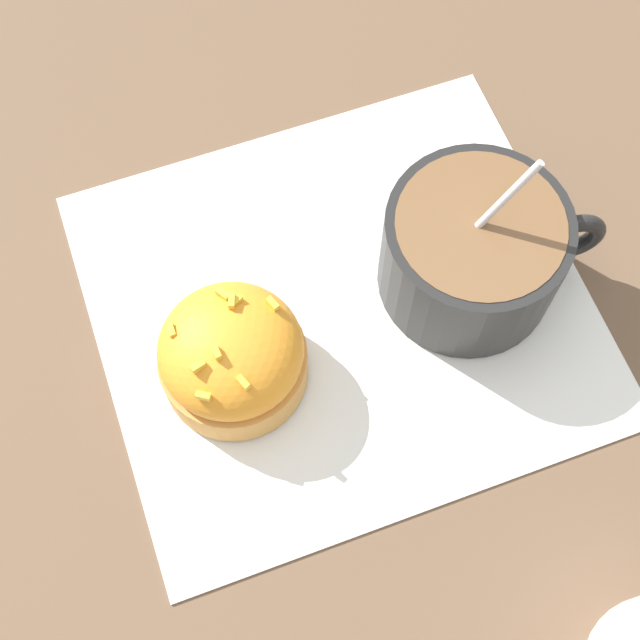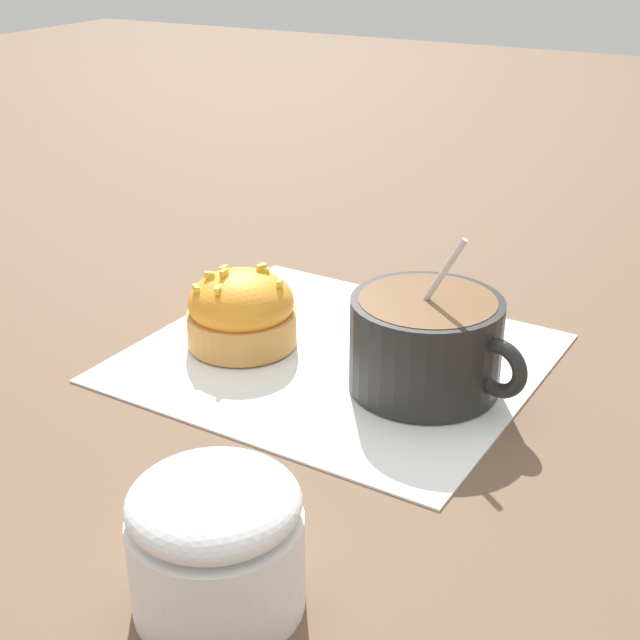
{
  "view_description": "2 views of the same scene",
  "coord_description": "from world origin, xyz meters",
  "views": [
    {
      "loc": [
        -0.09,
        -0.18,
        0.45
      ],
      "look_at": [
        -0.02,
        -0.02,
        0.03
      ],
      "focal_mm": 50.0,
      "sensor_mm": 36.0,
      "label": 1
    },
    {
      "loc": [
        0.25,
        -0.48,
        0.28
      ],
      "look_at": [
        -0.01,
        -0.01,
        0.03
      ],
      "focal_mm": 50.0,
      "sensor_mm": 36.0,
      "label": 2
    }
  ],
  "objects": [
    {
      "name": "sugar_bowl",
      "position": [
        0.06,
        -0.23,
        0.03
      ],
      "size": [
        0.08,
        0.08,
        0.07
      ],
      "color": "white",
      "rests_on": "ground_plane"
    },
    {
      "name": "paper_napkin",
      "position": [
        0.0,
        0.0,
        0.0
      ],
      "size": [
        0.27,
        0.25,
        0.0
      ],
      "color": "white",
      "rests_on": "ground_plane"
    },
    {
      "name": "coffee_cup",
      "position": [
        0.07,
        -0.01,
        0.04
      ],
      "size": [
        0.12,
        0.1,
        0.1
      ],
      "color": "black",
      "rests_on": "paper_napkin"
    },
    {
      "name": "ground_plane",
      "position": [
        0.0,
        0.0,
        0.0
      ],
      "size": [
        3.0,
        3.0,
        0.0
      ],
      "primitive_type": "plane",
      "color": "brown"
    },
    {
      "name": "frosted_pastry",
      "position": [
        -0.07,
        -0.01,
        0.03
      ],
      "size": [
        0.08,
        0.08,
        0.06
      ],
      "color": "#D19347",
      "rests_on": "paper_napkin"
    }
  ]
}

